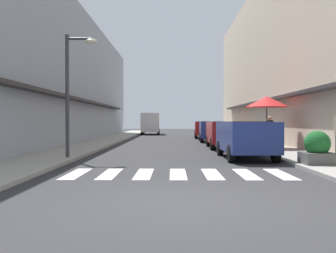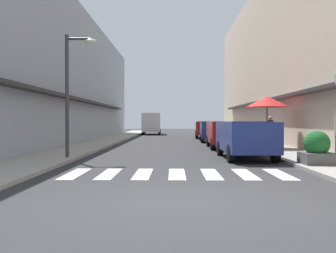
{
  "view_description": "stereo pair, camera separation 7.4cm",
  "coord_description": "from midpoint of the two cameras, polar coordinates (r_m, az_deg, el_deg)",
  "views": [
    {
      "loc": [
        -0.17,
        -6.7,
        1.48
      ],
      "look_at": [
        -0.35,
        10.14,
        1.24
      ],
      "focal_mm": 39.59,
      "sensor_mm": 36.0,
      "label": 1
    },
    {
      "loc": [
        -0.09,
        -6.7,
        1.48
      ],
      "look_at": [
        -0.35,
        10.14,
        1.24
      ],
      "focal_mm": 39.59,
      "sensor_mm": 36.0,
      "label": 2
    }
  ],
  "objects": [
    {
      "name": "ground_plane",
      "position": [
        23.89,
        0.93,
        -2.72
      ],
      "size": [
        94.3,
        94.3,
        0.0
      ],
      "primitive_type": "plane",
      "color": "#2B2B2D"
    },
    {
      "name": "sidewalk_left",
      "position": [
        24.37,
        -10.79,
        -2.53
      ],
      "size": [
        2.36,
        60.01,
        0.12
      ],
      "primitive_type": "cube",
      "color": "#9E998E",
      "rests_on": "ground_plane"
    },
    {
      "name": "sidewalk_right",
      "position": [
        24.42,
        12.63,
        -2.53
      ],
      "size": [
        2.36,
        60.01,
        0.12
      ],
      "primitive_type": "cube",
      "color": "gray",
      "rests_on": "ground_plane"
    },
    {
      "name": "building_row_left",
      "position": [
        26.57,
        -18.18,
        7.43
      ],
      "size": [
        5.5,
        40.58,
        9.11
      ],
      "color": "#939EA8",
      "rests_on": "ground_plane"
    },
    {
      "name": "building_row_right",
      "position": [
        26.84,
        19.97,
        10.16
      ],
      "size": [
        5.5,
        40.58,
        11.72
      ],
      "color": "#C6B299",
      "rests_on": "ground_plane"
    },
    {
      "name": "crosswalk",
      "position": [
        10.4,
        1.34,
        -7.33
      ],
      "size": [
        6.15,
        2.2,
        0.01
      ],
      "color": "silver",
      "rests_on": "ground_plane"
    },
    {
      "name": "parked_car_near",
      "position": [
        14.83,
        11.7,
        -1.35
      ],
      "size": [
        1.86,
        4.21,
        1.47
      ],
      "color": "navy",
      "rests_on": "ground_plane"
    },
    {
      "name": "parked_car_mid",
      "position": [
        20.38,
        8.66,
        -0.75
      ],
      "size": [
        1.88,
        4.29,
        1.47
      ],
      "color": "maroon",
      "rests_on": "ground_plane"
    },
    {
      "name": "parked_car_far",
      "position": [
        26.62,
        6.76,
        -0.38
      ],
      "size": [
        1.95,
        4.06,
        1.47
      ],
      "color": "navy",
      "rests_on": "ground_plane"
    },
    {
      "name": "parked_car_distant",
      "position": [
        32.42,
        5.66,
        -0.16
      ],
      "size": [
        1.97,
        4.55,
        1.47
      ],
      "color": "maroon",
      "rests_on": "ground_plane"
    },
    {
      "name": "delivery_van",
      "position": [
        41.54,
        -2.75,
        0.72
      ],
      "size": [
        2.11,
        5.45,
        2.37
      ],
      "color": "silver",
      "rests_on": "ground_plane"
    },
    {
      "name": "street_lamp",
      "position": [
        14.49,
        -14.59,
        6.79
      ],
      "size": [
        1.19,
        0.28,
        4.62
      ],
      "color": "#38383D",
      "rests_on": "sidewalk_left"
    },
    {
      "name": "cafe_umbrella",
      "position": [
        19.48,
        14.87,
        3.68
      ],
      "size": [
        2.18,
        2.18,
        2.63
      ],
      "color": "#262626",
      "rests_on": "sidewalk_right"
    },
    {
      "name": "planter_corner",
      "position": [
        12.68,
        21.84,
        -3.24
      ],
      "size": [
        0.95,
        0.95,
        1.06
      ],
      "color": "#4C4C4C",
      "rests_on": "sidewalk_right"
    },
    {
      "name": "pedestrian_walking_far",
      "position": [
        21.11,
        15.31,
        -0.57
      ],
      "size": [
        0.34,
        0.34,
        1.63
      ],
      "rotation": [
        0.0,
        0.0,
        5.87
      ],
      "color": "#282B33",
      "rests_on": "sidewalk_right"
    }
  ]
}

